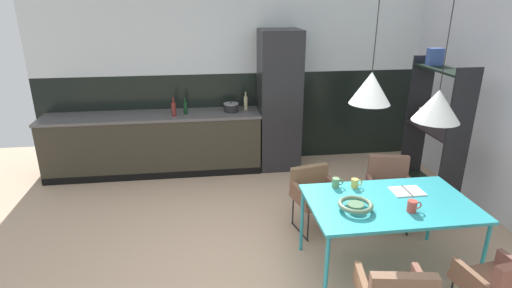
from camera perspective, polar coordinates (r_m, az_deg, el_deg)
ground_plane at (r=4.03m, az=1.99°, el=-19.07°), size 8.37×8.37×0.00m
back_wall_splashback_dark at (r=6.52m, az=-2.55°, el=3.80°), size 6.02×0.12×1.42m
back_wall_panel_upper at (r=6.27m, az=-2.75°, el=16.34°), size 6.02×0.12×1.42m
kitchen_counter at (r=6.28m, az=-14.04°, el=0.07°), size 3.16×0.63×0.90m
refrigerator_column at (r=6.17m, az=3.25°, el=6.06°), size 0.60×0.60×2.09m
dining_table at (r=4.01m, az=18.21°, el=-8.26°), size 1.51×0.93×0.75m
armchair_head_of_table at (r=4.95m, az=18.11°, el=-5.28°), size 0.57×0.57×0.80m
armchair_far_side at (r=4.68m, az=8.17°, el=-6.39°), size 0.57×0.56×0.71m
armchair_facing_counter at (r=3.76m, az=31.36°, el=-16.34°), size 0.54×0.53×0.76m
fruit_bowl at (r=3.74m, az=13.77°, el=-8.34°), size 0.31×0.31×0.07m
open_book at (r=4.23m, az=20.41°, el=-6.22°), size 0.30×0.22×0.02m
mug_glass_clear at (r=4.12m, az=11.16°, el=-5.34°), size 0.12×0.07×0.10m
mug_white_ceramic at (r=4.15m, az=13.71°, el=-5.36°), size 0.11×0.07×0.09m
mug_short_terracotta at (r=3.86m, az=21.08°, el=-8.13°), size 0.13×0.08×0.10m
cooking_pot at (r=6.11m, az=-3.50°, el=5.15°), size 0.22×0.22×0.15m
bottle_vinegar_dark at (r=5.97m, az=-11.45°, el=4.84°), size 0.07×0.07×0.27m
bottle_wine_green at (r=6.18m, az=-1.45°, el=5.80°), size 0.06×0.06×0.28m
bottle_oil_tall at (r=6.04m, az=-9.87°, el=5.06°), size 0.06×0.06×0.24m
open_shelf_unit at (r=5.45m, az=23.68°, el=2.05°), size 0.30×0.93×1.95m
pendant_lamp_over_table_near at (r=3.50m, az=15.79°, el=7.57°), size 0.34×0.34×1.09m
pendant_lamp_over_table_far at (r=3.80m, az=24.09°, el=4.94°), size 0.40×0.40×1.26m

